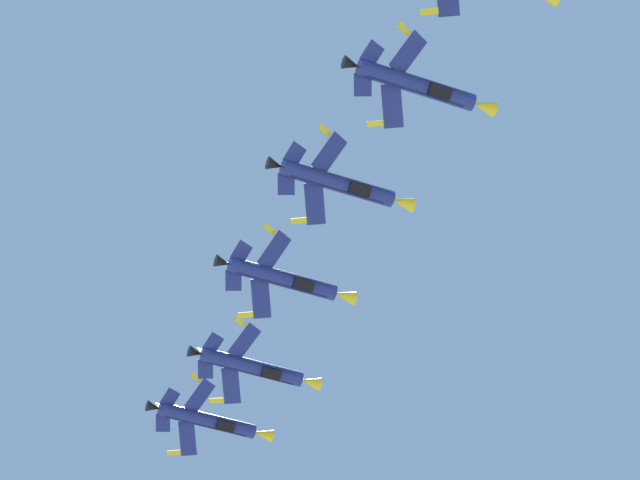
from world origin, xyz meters
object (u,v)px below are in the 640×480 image
at_px(fighter_jet_right_outer, 419,86).
at_px(fighter_jet_lead, 209,421).
at_px(fighter_jet_left_wing, 254,368).
at_px(fighter_jet_left_outer, 340,184).
at_px(fighter_jet_right_wing, 285,279).

bearing_deg(fighter_jet_right_outer, fighter_jet_lead, -178.17).
relative_size(fighter_jet_left_wing, fighter_jet_right_outer, 1.00).
bearing_deg(fighter_jet_left_outer, fighter_jet_lead, 179.03).
bearing_deg(fighter_jet_lead, fighter_jet_right_outer, 1.83).
bearing_deg(fighter_jet_right_wing, fighter_jet_left_wing, 172.10).
distance_m(fighter_jet_lead, fighter_jet_right_outer, 56.89).
height_order(fighter_jet_left_wing, fighter_jet_right_wing, fighter_jet_left_wing).
relative_size(fighter_jet_right_wing, fighter_jet_right_outer, 1.00).
bearing_deg(fighter_jet_right_wing, fighter_jet_lead, 177.60).
bearing_deg(fighter_jet_left_wing, fighter_jet_lead, -175.92).
distance_m(fighter_jet_left_wing, fighter_jet_right_wing, 15.68).
bearing_deg(fighter_jet_right_wing, fighter_jet_left_outer, 1.90).
bearing_deg(fighter_jet_right_outer, fighter_jet_right_wing, -173.86).
height_order(fighter_jet_lead, fighter_jet_left_outer, fighter_jet_lead).
distance_m(fighter_jet_lead, fighter_jet_left_wing, 13.41).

